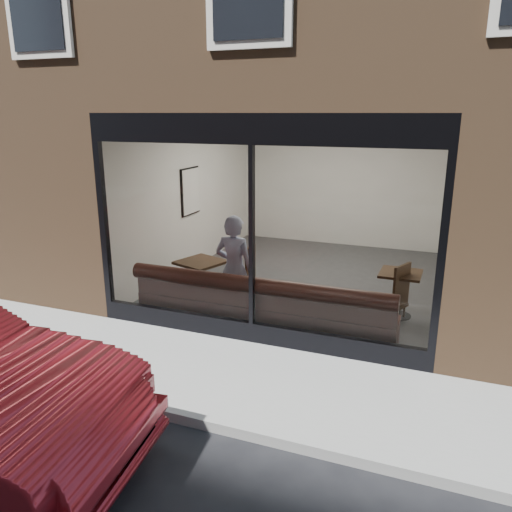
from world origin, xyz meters
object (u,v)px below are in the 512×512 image
at_px(person, 234,269).
at_px(cafe_chair_right, 389,305).
at_px(cafe_table_left, 201,262).
at_px(banquette, 262,317).
at_px(cafe_table_right, 401,274).
at_px(cafe_chair_left, 241,283).

relative_size(person, cafe_chair_right, 3.77).
height_order(person, cafe_table_left, person).
height_order(banquette, cafe_table_right, cafe_table_right).
relative_size(cafe_table_right, cafe_chair_right, 1.40).
bearing_deg(person, cafe_chair_right, -156.71).
xyz_separation_m(cafe_chair_left, cafe_chair_right, (2.62, -0.10, 0.00)).
height_order(person, cafe_chair_right, person).
xyz_separation_m(person, cafe_chair_right, (2.28, 0.95, -0.62)).
bearing_deg(cafe_chair_right, cafe_table_right, -112.74).
distance_m(cafe_table_right, cafe_chair_right, 0.53).
distance_m(cafe_table_left, cafe_chair_left, 0.91).
bearing_deg(banquette, cafe_chair_left, 124.59).
bearing_deg(cafe_table_right, cafe_chair_left, -179.46).
bearing_deg(person, cafe_table_right, -155.28).
distance_m(cafe_chair_left, cafe_chair_right, 2.62).
relative_size(cafe_table_left, cafe_chair_right, 1.54).
relative_size(cafe_table_left, cafe_chair_left, 1.89).
xyz_separation_m(banquette, cafe_chair_left, (-0.88, 1.28, 0.01)).
relative_size(banquette, person, 2.33).
bearing_deg(cafe_chair_left, banquette, 127.11).
height_order(cafe_chair_left, cafe_chair_right, cafe_chair_right).
height_order(cafe_table_left, cafe_chair_left, cafe_table_left).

